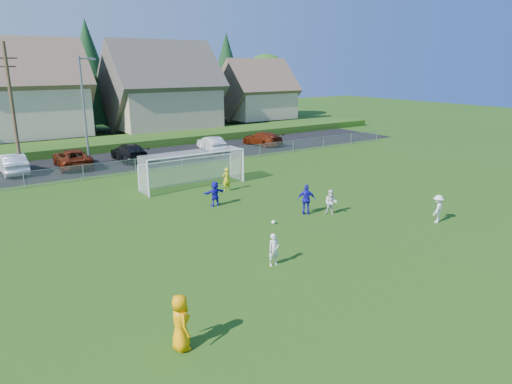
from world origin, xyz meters
The scene contains 22 objects.
ground centered at (0.00, 0.00, 0.00)m, with size 160.00×160.00×0.00m, color #193D0C.
asphalt_lot centered at (0.00, 27.50, 0.01)m, with size 60.00×60.00×0.00m, color black.
grass_embankment centered at (0.00, 35.00, 0.40)m, with size 70.00×6.00×0.80m, color #1E420F.
soccer_ball centered at (-0.04, 6.27, 0.11)m, with size 0.22×0.22×0.22m, color white.
referee centered at (-9.04, -1.21, 0.90)m, with size 0.88×0.57×1.80m, color #FF9D05.
player_white_a centered at (-3.15, 2.04, 0.71)m, with size 0.52×0.34×1.43m, color white.
player_white_b centered at (3.63, 5.71, 0.73)m, with size 0.71×0.56×1.47m, color white.
player_white_c centered at (7.53, 1.45, 0.77)m, with size 1.00×0.57×1.55m, color white.
player_blue_a centered at (2.52, 6.55, 0.88)m, with size 1.04×0.43×1.77m, color #1A13B5.
player_blue_b centered at (-1.02, 10.95, 0.77)m, with size 1.43×0.46×1.54m, color #1A13B5.
goalkeeper centered at (1.32, 13.50, 0.81)m, with size 0.59×0.39×1.62m, color yellow.
car_b centered at (-10.04, 27.48, 0.80)m, with size 1.70×4.87×1.61m, color silver.
car_c centered at (-5.55, 27.16, 0.77)m, with size 2.55×5.54×1.54m, color #571A0A.
car_d centered at (-0.69, 27.09, 0.77)m, with size 2.17×5.33×1.55m, color black.
car_f centered at (7.84, 27.44, 0.70)m, with size 1.49×4.27×1.41m, color silver.
car_g centered at (13.82, 27.06, 0.72)m, with size 2.02×4.97×1.44m, color #611E0A.
soccer_goal centered at (0.00, 16.05, 1.63)m, with size 7.42×1.90×2.50m.
chainlink_fence centered at (0.00, 22.00, 0.63)m, with size 52.06×0.06×1.20m.
streetlight centered at (-4.45, 26.00, 4.84)m, with size 1.38×0.18×9.00m.
utility_pole centered at (-9.50, 27.00, 5.15)m, with size 1.60×0.26×10.00m.
houses_row centered at (1.97, 42.46, 7.33)m, with size 53.90×11.45×13.27m.
tree_row centered at (1.04, 48.74, 6.91)m, with size 65.98×12.36×13.80m.
Camera 1 is at (-13.99, -12.49, 8.37)m, focal length 32.00 mm.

